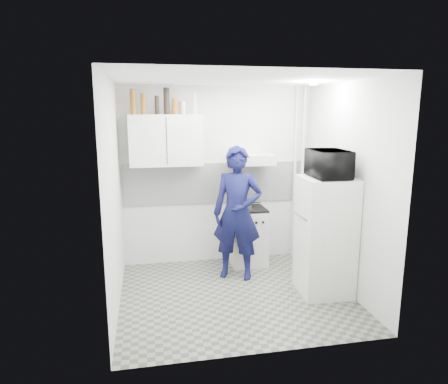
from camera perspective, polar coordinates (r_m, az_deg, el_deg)
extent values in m
plane|color=slate|center=(5.14, 1.62, -14.43)|extent=(2.80, 2.80, 0.00)
plane|color=white|center=(4.63, 1.81, 15.88)|extent=(2.80, 2.80, 0.00)
plane|color=silver|center=(5.92, -0.95, 2.30)|extent=(2.80, 0.00, 2.80)
plane|color=silver|center=(4.62, -15.48, -0.74)|extent=(0.00, 2.60, 2.60)
plane|color=silver|center=(5.20, 16.94, 0.52)|extent=(0.00, 2.60, 2.60)
imported|color=#0D0F34|center=(5.36, 1.90, -3.06)|extent=(0.77, 0.65, 1.80)
cube|color=silver|center=(5.98, 3.43, -6.39)|extent=(0.51, 0.51, 0.82)
cube|color=white|center=(5.09, 14.24, -6.15)|extent=(0.64, 0.64, 1.47)
cube|color=black|center=(5.86, 3.48, -2.41)|extent=(0.49, 0.49, 0.03)
cylinder|color=silver|center=(5.85, 3.17, -1.82)|extent=(0.16, 0.16, 0.09)
imported|color=black|center=(4.90, 14.76, 3.91)|extent=(0.61, 0.43, 0.33)
cylinder|color=brown|center=(5.58, -12.88, 12.45)|extent=(0.08, 0.08, 0.33)
cylinder|color=brown|center=(5.58, -11.46, 12.24)|extent=(0.07, 0.07, 0.28)
cylinder|color=black|center=(5.58, -9.55, 12.14)|extent=(0.06, 0.06, 0.25)
cylinder|color=black|center=(5.59, -8.21, 12.73)|extent=(0.08, 0.08, 0.36)
cylinder|color=brown|center=(5.60, -6.99, 12.02)|extent=(0.08, 0.08, 0.21)
cylinder|color=silver|center=(5.60, -5.91, 11.85)|extent=(0.09, 0.09, 0.17)
cylinder|color=#B2B7BC|center=(5.62, -4.23, 12.42)|extent=(0.07, 0.07, 0.28)
cube|color=white|center=(5.60, -8.28, 7.32)|extent=(1.00, 0.35, 0.70)
cube|color=silver|center=(5.74, 3.93, 4.70)|extent=(0.60, 0.50, 0.14)
cube|color=white|center=(5.92, -0.92, 1.32)|extent=(2.74, 0.03, 0.60)
cylinder|color=silver|center=(6.20, 11.10, 2.51)|extent=(0.05, 0.05, 2.60)
cylinder|color=silver|center=(6.16, 10.06, 2.48)|extent=(0.04, 0.04, 2.60)
cylinder|color=white|center=(5.13, 12.63, 14.85)|extent=(0.10, 0.10, 0.02)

